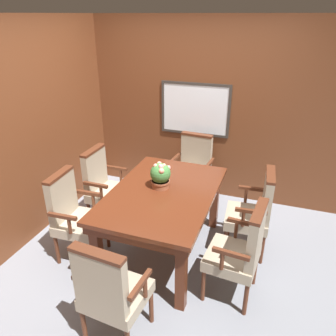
{
  "coord_description": "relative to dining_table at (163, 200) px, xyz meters",
  "views": [
    {
      "loc": [
        1.08,
        -2.7,
        2.44
      ],
      "look_at": [
        0.04,
        0.22,
        0.98
      ],
      "focal_mm": 35.0,
      "sensor_mm": 36.0,
      "label": 1
    }
  ],
  "objects": [
    {
      "name": "chair_left_near",
      "position": [
        -0.89,
        -0.35,
        -0.15
      ],
      "size": [
        0.48,
        0.54,
        0.98
      ],
      "rotation": [
        0.0,
        0.0,
        1.62
      ],
      "color": "#562B19",
      "rests_on": "ground_plane"
    },
    {
      "name": "chair_left_far",
      "position": [
        -0.91,
        0.33,
        -0.15
      ],
      "size": [
        0.46,
        0.52,
        0.98
      ],
      "rotation": [
        0.0,
        0.0,
        1.56
      ],
      "color": "#562B19",
      "rests_on": "ground_plane"
    },
    {
      "name": "chair_head_far",
      "position": [
        0.0,
        1.18,
        -0.15
      ],
      "size": [
        0.54,
        0.49,
        0.98
      ],
      "rotation": [
        0.0,
        0.0,
        -0.08
      ],
      "color": "#562B19",
      "rests_on": "ground_plane"
    },
    {
      "name": "chair_head_near",
      "position": [
        0.0,
        -1.17,
        -0.15
      ],
      "size": [
        0.54,
        0.49,
        0.98
      ],
      "rotation": [
        0.0,
        0.0,
        3.07
      ],
      "color": "#562B19",
      "rests_on": "ground_plane"
    },
    {
      "name": "potted_plant",
      "position": [
        -0.06,
        0.08,
        0.24
      ],
      "size": [
        0.21,
        0.23,
        0.28
      ],
      "color": "#9E5638",
      "rests_on": "dining_table"
    },
    {
      "name": "dining_table",
      "position": [
        0.0,
        0.0,
        0.0
      ],
      "size": [
        1.05,
        1.57,
        0.78
      ],
      "color": "#562614",
      "rests_on": "ground_plane"
    },
    {
      "name": "wall_left",
      "position": [
        -1.59,
        -0.07,
        0.55
      ],
      "size": [
        0.06,
        7.2,
        2.45
      ],
      "color": "brown",
      "rests_on": "ground_plane"
    },
    {
      "name": "chair_right_far",
      "position": [
        0.92,
        0.37,
        -0.15
      ],
      "size": [
        0.49,
        0.54,
        0.98
      ],
      "rotation": [
        0.0,
        0.0,
        -1.5
      ],
      "color": "#562B19",
      "rests_on": "ground_plane"
    },
    {
      "name": "ground_plane",
      "position": [
        -0.04,
        -0.07,
        -0.68
      ],
      "size": [
        14.0,
        14.0,
        0.0
      ],
      "primitive_type": "plane",
      "color": "gray"
    },
    {
      "name": "chair_right_near",
      "position": [
        0.87,
        -0.35,
        -0.15
      ],
      "size": [
        0.49,
        0.55,
        0.98
      ],
      "rotation": [
        0.0,
        0.0,
        -1.66
      ],
      "color": "#562B19",
      "rests_on": "ground_plane"
    },
    {
      "name": "wall_back",
      "position": [
        -0.04,
        1.53,
        0.55
      ],
      "size": [
        7.2,
        0.08,
        2.45
      ],
      "color": "brown",
      "rests_on": "ground_plane"
    }
  ]
}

